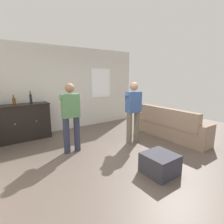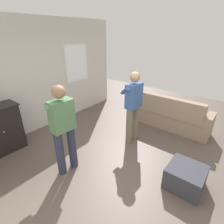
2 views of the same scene
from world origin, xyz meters
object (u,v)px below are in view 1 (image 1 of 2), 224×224
object	(u,v)px
sideboard_cabinet	(25,122)
ottoman	(160,164)
bottle_liquor_amber	(14,101)
couch	(170,127)
person_standing_left	(71,115)
bottle_wine_green	(31,99)
person_standing_right	(133,110)

from	to	relation	value
sideboard_cabinet	ottoman	size ratio (longest dim) A/B	2.40
bottle_liquor_amber	ottoman	distance (m)	4.14
couch	bottle_liquor_amber	size ratio (longest dim) A/B	8.48
sideboard_cabinet	ottoman	world-z (taller)	sideboard_cabinet
person_standing_left	bottle_liquor_amber	bearing A→B (deg)	121.64
bottle_wine_green	sideboard_cabinet	bearing A→B (deg)	169.42
ottoman	bottle_wine_green	bearing A→B (deg)	114.22
ottoman	bottle_liquor_amber	bearing A→B (deg)	119.31
couch	bottle_wine_green	xyz separation A→B (m)	(-3.35, 2.32, 0.85)
bottle_wine_green	ottoman	size ratio (longest dim) A/B	0.63
bottle_liquor_amber	sideboard_cabinet	bearing A→B (deg)	-7.40
bottle_wine_green	bottle_liquor_amber	bearing A→B (deg)	170.97
sideboard_cabinet	person_standing_right	xyz separation A→B (m)	(2.40, -1.99, 0.41)
bottle_wine_green	person_standing_right	size ratio (longest dim) A/B	0.22
couch	sideboard_cabinet	size ratio (longest dim) A/B	1.62
bottle_wine_green	person_standing_left	xyz separation A→B (m)	(0.57, -1.54, -0.26)
ottoman	sideboard_cabinet	bearing A→B (deg)	116.87
sideboard_cabinet	bottle_liquor_amber	size ratio (longest dim) A/B	5.22
ottoman	person_standing_right	distance (m)	1.78
bottle_wine_green	person_standing_left	world-z (taller)	person_standing_left
couch	ottoman	size ratio (longest dim) A/B	3.91
bottle_liquor_amber	person_standing_left	world-z (taller)	person_standing_left
sideboard_cabinet	bottle_wine_green	world-z (taller)	bottle_wine_green
ottoman	person_standing_right	bearing A→B (deg)	66.93
couch	bottle_wine_green	distance (m)	4.16
couch	person_standing_right	world-z (taller)	person_standing_right
bottle_wine_green	person_standing_left	bearing A→B (deg)	-69.74
couch	ottoman	world-z (taller)	couch
sideboard_cabinet	bottle_wine_green	size ratio (longest dim) A/B	3.82
bottle_wine_green	bottle_liquor_amber	distance (m)	0.43
couch	bottle_liquor_amber	xyz separation A→B (m)	(-3.77, 2.39, 0.81)
bottle_wine_green	person_standing_right	distance (m)	2.94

